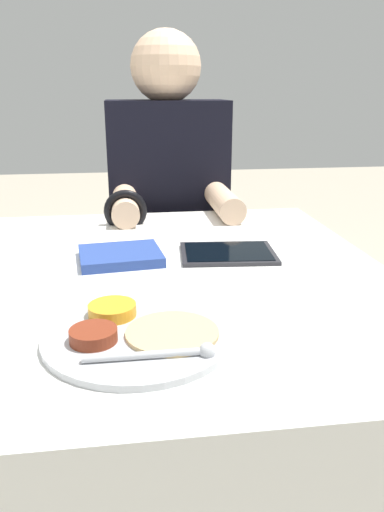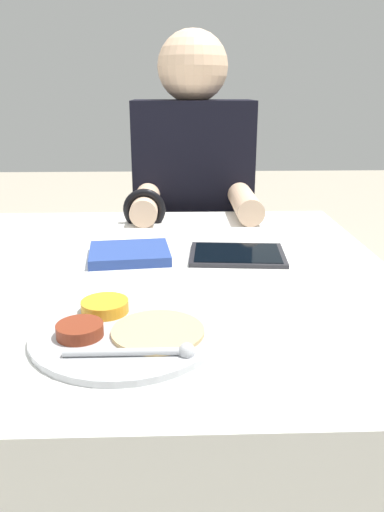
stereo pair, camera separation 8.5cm
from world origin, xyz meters
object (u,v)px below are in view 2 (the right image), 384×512
object	(u,v)px
thali_tray	(124,330)
red_notebook	(130,254)
tablet_device	(237,254)
person_diner	(193,246)

from	to	relation	value
thali_tray	red_notebook	xyz separation A→B (m)	(-0.02, 0.34, 0.00)
thali_tray	tablet_device	size ratio (longest dim) A/B	1.28
thali_tray	tablet_device	world-z (taller)	thali_tray
person_diner	thali_tray	bearing A→B (deg)	-98.03
thali_tray	red_notebook	world-z (taller)	thali_tray
red_notebook	person_diner	xyz separation A→B (m)	(0.15, 0.57, -0.16)
tablet_device	person_diner	distance (m)	0.59
thali_tray	tablet_device	distance (m)	0.40
person_diner	red_notebook	bearing A→B (deg)	-104.72
tablet_device	thali_tray	bearing A→B (deg)	-120.39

